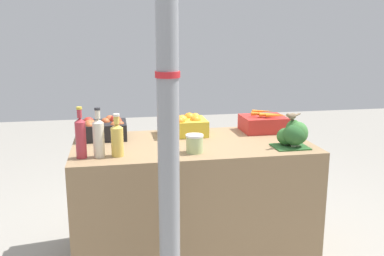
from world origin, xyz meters
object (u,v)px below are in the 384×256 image
at_px(juice_bottle_golden, 117,139).
at_px(pickle_jar, 195,144).
at_px(orange_crate, 183,125).
at_px(sparrow_bird, 292,116).
at_px(broccoli_pile, 293,134).
at_px(apple_crate, 104,128).
at_px(carrot_crate, 263,123).
at_px(juice_bottle_ruby, 81,137).
at_px(support_pole, 168,85).
at_px(juice_bottle_cloudy, 99,137).

height_order(juice_bottle_golden, pickle_jar, juice_bottle_golden).
xyz_separation_m(orange_crate, sparrow_bird, (0.62, -0.46, 0.13)).
xyz_separation_m(broccoli_pile, pickle_jar, (-0.65, -0.01, -0.03)).
relative_size(apple_crate, broccoli_pile, 1.44).
xyz_separation_m(apple_crate, carrot_crate, (1.17, -0.00, -0.01)).
distance_m(juice_bottle_ruby, pickle_jar, 0.68).
bearing_deg(pickle_jar, juice_bottle_ruby, 179.06).
relative_size(broccoli_pile, juice_bottle_ruby, 0.72).
relative_size(support_pole, juice_bottle_ruby, 8.47).
bearing_deg(support_pole, broccoli_pile, 29.69).
bearing_deg(juice_bottle_cloudy, sparrow_bird, 0.18).
relative_size(orange_crate, juice_bottle_cloudy, 1.06).
relative_size(apple_crate, carrot_crate, 1.00).
height_order(broccoli_pile, juice_bottle_cloudy, juice_bottle_cloudy).
relative_size(orange_crate, broccoli_pile, 1.44).
height_order(pickle_jar, sparrow_bird, sparrow_bird).
height_order(apple_crate, juice_bottle_cloudy, juice_bottle_cloudy).
xyz_separation_m(carrot_crate, juice_bottle_cloudy, (-1.19, -0.46, 0.06)).
bearing_deg(broccoli_pile, carrot_crate, 94.29).
height_order(orange_crate, juice_bottle_golden, juice_bottle_golden).
bearing_deg(juice_bottle_golden, broccoli_pile, -0.06).
height_order(apple_crate, carrot_crate, carrot_crate).
relative_size(juice_bottle_cloudy, juice_bottle_golden, 1.16).
bearing_deg(carrot_crate, support_pole, -131.23).
bearing_deg(orange_crate, broccoli_pile, -36.00).
xyz_separation_m(juice_bottle_cloudy, pickle_jar, (0.58, -0.01, -0.07)).
height_order(apple_crate, juice_bottle_ruby, juice_bottle_ruby).
height_order(apple_crate, sparrow_bird, sparrow_bird).
distance_m(apple_crate, carrot_crate, 1.17).
xyz_separation_m(juice_bottle_cloudy, juice_bottle_golden, (0.11, -0.00, -0.02)).
height_order(broccoli_pile, juice_bottle_golden, juice_bottle_golden).
bearing_deg(support_pole, apple_crate, 108.71).
height_order(support_pole, apple_crate, support_pole).
distance_m(orange_crate, juice_bottle_golden, 0.67).
xyz_separation_m(juice_bottle_ruby, juice_bottle_cloudy, (0.10, 0.00, -0.00)).
xyz_separation_m(support_pole, apple_crate, (-0.33, 0.96, -0.41)).
bearing_deg(juice_bottle_cloudy, orange_crate, 38.36).
relative_size(carrot_crate, broccoli_pile, 1.44).
xyz_separation_m(juice_bottle_cloudy, sparrow_bird, (1.21, 0.00, 0.08)).
xyz_separation_m(apple_crate, juice_bottle_cloudy, (-0.02, -0.46, 0.05)).
xyz_separation_m(broccoli_pile, sparrow_bird, (-0.02, 0.01, 0.12)).
distance_m(carrot_crate, broccoli_pile, 0.46).
bearing_deg(apple_crate, pickle_jar, -40.58).
xyz_separation_m(support_pole, pickle_jar, (0.23, 0.49, -0.43)).
relative_size(orange_crate, juice_bottle_golden, 1.22).
relative_size(carrot_crate, juice_bottle_cloudy, 1.06).
bearing_deg(broccoli_pile, apple_crate, 158.97).
height_order(support_pole, juice_bottle_ruby, support_pole).
bearing_deg(carrot_crate, pickle_jar, -142.62).
height_order(apple_crate, orange_crate, apple_crate).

